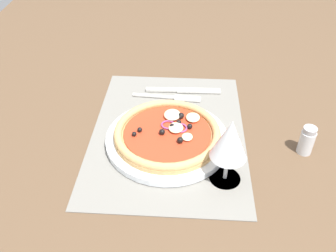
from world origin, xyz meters
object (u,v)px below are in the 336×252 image
at_px(fork, 171,97).
at_px(knife, 184,90).
at_px(plate, 169,139).
at_px(pizza, 169,133).
at_px(wine_glass, 230,141).
at_px(pepper_shaker, 307,140).

distance_m(fork, knife, 0.05).
distance_m(plate, pizza, 0.02).
relative_size(pizza, fork, 1.31).
bearing_deg(wine_glass, knife, -163.51).
distance_m(plate, knife, 0.21).
height_order(wine_glass, pepper_shaker, wine_glass).
xyz_separation_m(plate, pepper_shaker, (0.01, 0.30, 0.02)).
distance_m(knife, pepper_shaker, 0.35).
bearing_deg(wine_glass, plate, -130.40).
height_order(pizza, fork, pizza).
bearing_deg(fork, knife, 49.48).
height_order(fork, wine_glass, wine_glass).
xyz_separation_m(knife, wine_glass, (0.31, 0.09, 0.09)).
bearing_deg(wine_glass, pizza, -130.91).
distance_m(pizza, knife, 0.21).
height_order(pizza, wine_glass, wine_glass).
bearing_deg(pepper_shaker, wine_glass, -62.77).
xyz_separation_m(plate, knife, (-0.21, 0.03, -0.00)).
distance_m(fork, pepper_shaker, 0.36).
relative_size(fork, wine_glass, 1.21).
height_order(pizza, knife, pizza).
distance_m(plate, wine_glass, 0.18).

